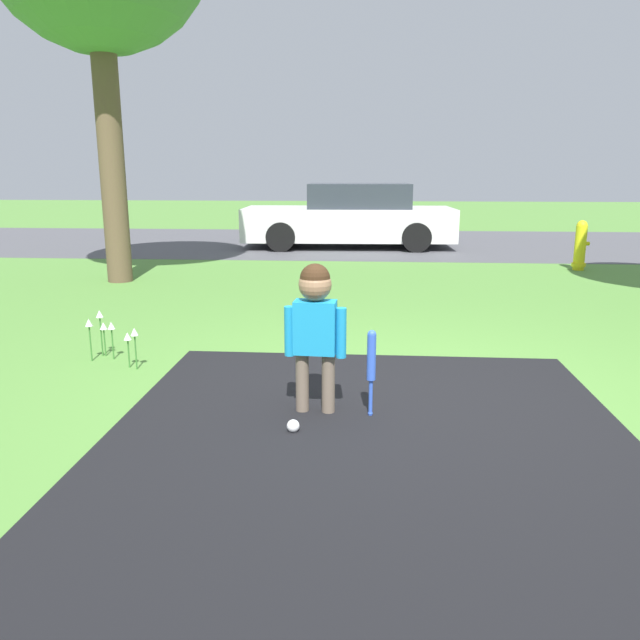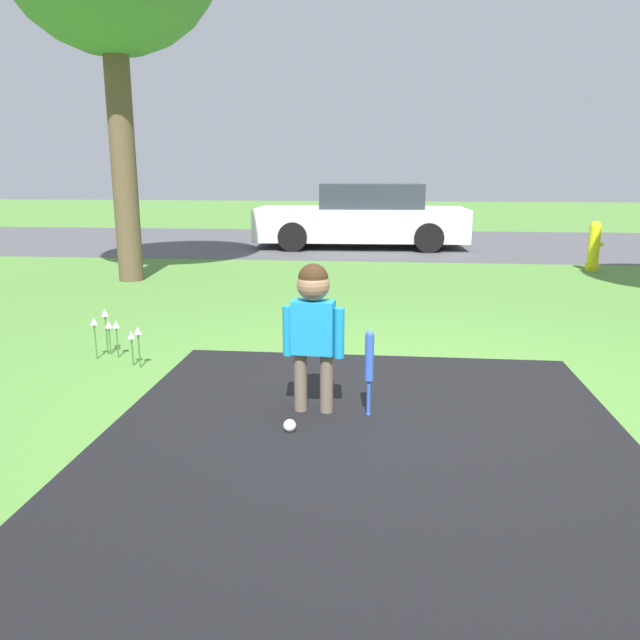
% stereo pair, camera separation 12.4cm
% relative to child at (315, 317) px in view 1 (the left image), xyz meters
% --- Properties ---
extents(ground_plane, '(60.00, 60.00, 0.00)m').
position_rel_child_xyz_m(ground_plane, '(0.63, 0.32, -0.64)').
color(ground_plane, '#518438').
extents(street_strip, '(40.00, 6.00, 0.01)m').
position_rel_child_xyz_m(street_strip, '(0.63, 10.07, -0.63)').
color(street_strip, '#4C4C51').
rests_on(street_strip, ground).
extents(child, '(0.40, 0.21, 0.98)m').
position_rel_child_xyz_m(child, '(0.00, 0.00, 0.00)').
color(child, '#6B5B4C').
rests_on(child, ground).
extents(baseball_bat, '(0.06, 0.06, 0.57)m').
position_rel_child_xyz_m(baseball_bat, '(0.36, -0.05, -0.27)').
color(baseball_bat, blue).
rests_on(baseball_bat, ground).
extents(sports_ball, '(0.08, 0.08, 0.08)m').
position_rel_child_xyz_m(sports_ball, '(-0.11, -0.34, -0.60)').
color(sports_ball, white).
rests_on(sports_ball, ground).
extents(fire_hydrant, '(0.25, 0.22, 0.79)m').
position_rel_child_xyz_m(fire_hydrant, '(3.70, 6.38, -0.25)').
color(fire_hydrant, yellow).
rests_on(fire_hydrant, ground).
extents(parked_car, '(4.36, 2.02, 1.30)m').
position_rel_child_xyz_m(parked_car, '(-0.05, 9.26, -0.03)').
color(parked_car, silver).
rests_on(parked_car, ground).
extents(flower_bed, '(0.52, 0.40, 0.40)m').
position_rel_child_xyz_m(flower_bed, '(-1.77, 0.98, -0.36)').
color(flower_bed, '#38702D').
rests_on(flower_bed, ground).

